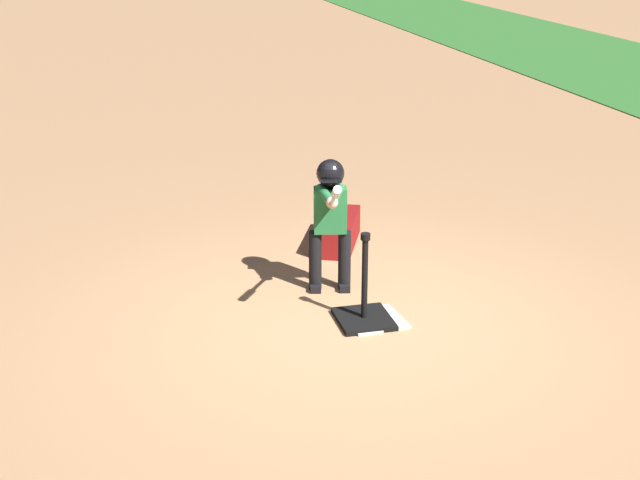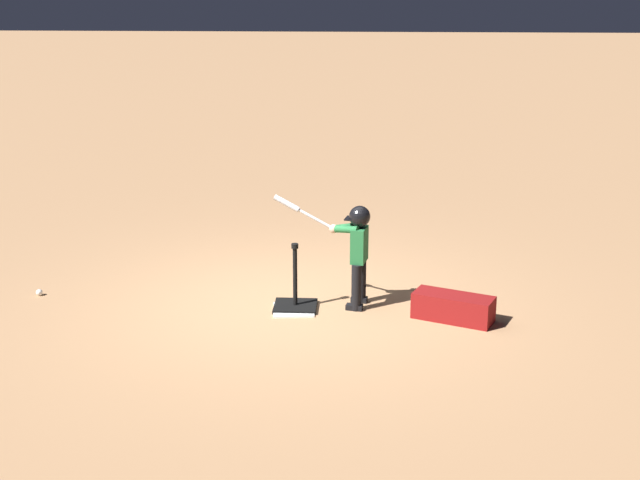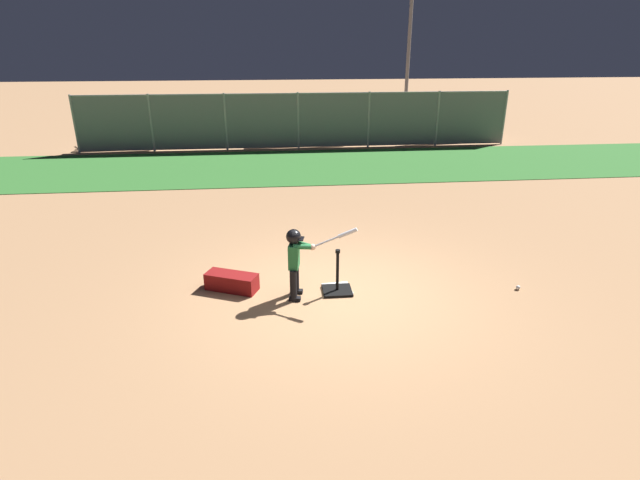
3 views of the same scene
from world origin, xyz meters
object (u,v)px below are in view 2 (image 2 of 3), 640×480
at_px(batter_child, 356,243).
at_px(equipment_bag, 453,307).
at_px(batting_tee, 295,300).
at_px(baseball, 39,292).

height_order(batter_child, equipment_bag, batter_child).
relative_size(batting_tee, batter_child, 0.61).
xyz_separation_m(batter_child, equipment_bag, (-1.04, 0.36, -0.59)).
height_order(batting_tee, batter_child, batter_child).
bearing_deg(batting_tee, baseball, -4.39).
height_order(batter_child, baseball, batter_child).
distance_m(batter_child, equipment_bag, 1.25).
distance_m(baseball, equipment_bag, 4.66).
height_order(baseball, equipment_bag, equipment_bag).
height_order(batting_tee, baseball, batting_tee).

